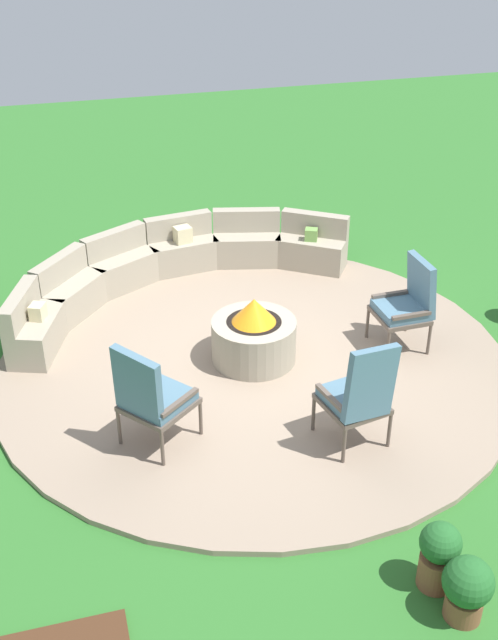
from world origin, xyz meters
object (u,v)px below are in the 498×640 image
Objects in this scene: potted_plant_4 at (467,587)px; lounge_chair_front_right at (360,394)px; curved_stone_bench at (167,268)px; fire_pit at (254,336)px; lounge_chair_front_left at (151,396)px; potted_plant_1 at (439,554)px; lounge_chair_back_left at (408,302)px.

lounge_chair_front_right is at bearing 90.95° from potted_plant_4.
curved_stone_bench is 8.25× the size of potted_plant_4.
curved_stone_bench is 3.81m from lounge_chair_front_right.
potted_plant_4 is (0.57, -3.70, -0.05)m from fire_pit.
potted_plant_1 is at bearing 0.72° from lounge_chair_front_left.
lounge_chair_front_right is 2.10× the size of potted_plant_4.
lounge_chair_front_left reaches higher than potted_plant_4.
lounge_chair_front_right is at bearing 139.48° from lounge_chair_back_left.
curved_stone_bench is at bearing 46.76° from lounge_chair_back_left.
fire_pit is 1.78m from lounge_chair_back_left.
potted_plant_4 is at bearing -100.36° from lounge_chair_front_right.
lounge_chair_front_left is (-1.32, -1.17, 0.26)m from fire_pit.
lounge_chair_front_left is 3.23m from lounge_chair_back_left.
lounge_chair_front_left is at bearing -138.37° from fire_pit.
lounge_chair_front_left is at bearing 153.27° from lounge_chair_front_right.
fire_pit is 3.74m from potted_plant_4.
potted_plant_1 reaches higher than potted_plant_4.
fire_pit is 1.69× the size of potted_plant_4.
potted_plant_4 is at bearing -78.06° from curved_stone_bench.
lounge_chair_back_left is at bearing 69.12° from lounge_chair_front_left.
fire_pit is at bearing 82.69° from lounge_chair_back_left.
potted_plant_1 is at bearing 100.76° from potted_plant_4.
curved_stone_bench is (-0.62, 1.93, -0.01)m from fire_pit.
fire_pit reaches higher than potted_plant_4.
curved_stone_bench is 4.27× the size of lounge_chair_back_left.
lounge_chair_front_left is at bearing 129.72° from potted_plant_1.
lounge_chair_front_right is 1.95m from lounge_chair_back_left.
lounge_chair_back_left is at bearing 39.96° from lounge_chair_front_right.
curved_stone_bench is 5.75m from potted_plant_4.
potted_plant_1 is (0.51, -3.37, -0.04)m from fire_pit.
potted_plant_1 is at bearing -81.48° from fire_pit.
lounge_chair_front_right is at bearing -72.26° from curved_stone_bench.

